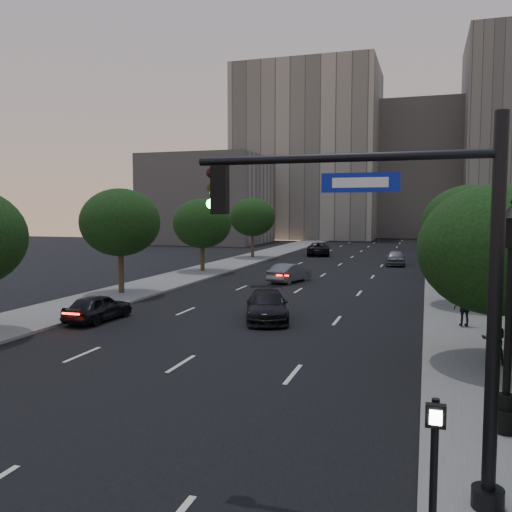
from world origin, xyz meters
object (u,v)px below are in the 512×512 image
(sedan_near_left, at_px, (98,307))
(pedestrian_b, at_px, (494,340))
(sedan_far_right, at_px, (395,258))
(pedestrian_c, at_px, (465,308))
(traffic_signal_mast, at_px, (428,306))
(sedan_near_right, at_px, (267,306))
(sedan_far_left, at_px, (318,249))
(sedan_mid_left, at_px, (290,273))
(street_lamp, at_px, (509,328))

(sedan_near_left, distance_m, pedestrian_b, 17.52)
(sedan_far_right, distance_m, pedestrian_c, 28.44)
(traffic_signal_mast, relative_size, sedan_far_right, 1.55)
(sedan_far_right, bearing_deg, sedan_near_right, -102.31)
(sedan_far_right, bearing_deg, sedan_far_left, 132.09)
(sedan_mid_left, distance_m, sedan_near_right, 14.00)
(sedan_far_right, relative_size, pedestrian_c, 2.76)
(sedan_mid_left, bearing_deg, pedestrian_b, 137.36)
(sedan_near_right, relative_size, pedestrian_b, 2.93)
(sedan_far_right, height_order, pedestrian_b, pedestrian_b)
(sedan_near_right, height_order, pedestrian_c, pedestrian_c)
(sedan_far_right, bearing_deg, pedestrian_b, -84.87)
(sedan_mid_left, relative_size, sedan_far_right, 0.95)
(traffic_signal_mast, distance_m, sedan_far_left, 54.47)
(traffic_signal_mast, height_order, sedan_near_right, traffic_signal_mast)
(street_lamp, relative_size, sedan_far_right, 1.25)
(sedan_mid_left, relative_size, pedestrian_b, 2.57)
(pedestrian_b, bearing_deg, sedan_far_left, -71.56)
(traffic_signal_mast, distance_m, street_lamp, 4.22)
(sedan_far_right, distance_m, pedestrian_b, 34.47)
(sedan_mid_left, xyz_separation_m, pedestrian_c, (11.35, -13.18, 0.26))
(pedestrian_b, relative_size, pedestrian_c, 1.02)
(sedan_near_left, distance_m, sedan_far_right, 33.70)
(sedan_near_right, bearing_deg, traffic_signal_mast, -81.46)
(pedestrian_b, bearing_deg, sedan_far_right, -81.51)
(sedan_mid_left, xyz_separation_m, sedan_far_right, (6.81, 14.90, 0.07))
(street_lamp, bearing_deg, traffic_signal_mast, -116.52)
(sedan_near_right, xyz_separation_m, sedan_far_right, (4.51, 28.70, 0.06))
(street_lamp, xyz_separation_m, sedan_mid_left, (-11.50, 25.25, -1.93))
(sedan_near_left, height_order, sedan_mid_left, sedan_mid_left)
(sedan_far_left, distance_m, sedan_near_right, 38.20)
(sedan_far_left, bearing_deg, pedestrian_b, 97.42)
(sedan_far_left, relative_size, pedestrian_b, 3.36)
(street_lamp, relative_size, sedan_near_left, 1.43)
(street_lamp, relative_size, sedan_near_right, 1.15)
(street_lamp, height_order, sedan_far_right, street_lamp)
(street_lamp, distance_m, pedestrian_c, 12.19)
(sedan_far_left, bearing_deg, sedan_mid_left, 84.98)
(street_lamp, distance_m, pedestrian_b, 6.30)
(pedestrian_c, bearing_deg, sedan_mid_left, -61.90)
(sedan_near_left, relative_size, pedestrian_b, 2.37)
(sedan_mid_left, bearing_deg, sedan_far_right, -99.01)
(sedan_far_right, bearing_deg, sedan_mid_left, -117.94)
(street_lamp, xyz_separation_m, pedestrian_b, (0.40, 6.06, -1.65))
(traffic_signal_mast, height_order, sedan_far_left, traffic_signal_mast)
(sedan_far_left, xyz_separation_m, pedestrian_b, (14.44, -43.28, 0.21))
(sedan_near_left, bearing_deg, street_lamp, 155.95)
(sedan_near_left, bearing_deg, sedan_far_left, -90.77)
(pedestrian_c, bearing_deg, traffic_signal_mast, 71.27)
(street_lamp, xyz_separation_m, sedan_near_right, (-9.21, 11.45, -1.93))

